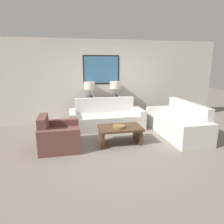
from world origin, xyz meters
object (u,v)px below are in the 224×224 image
Objects in this scene: decorative_bowl at (119,127)px; armchair_near_back_wall at (58,137)px; coffee_table at (120,131)px; couch_by_side at (177,124)px; console_table at (103,111)px; table_lamp_left at (90,88)px; table_lamp_right at (115,88)px; couch_by_back_wall at (107,119)px.

armchair_near_back_wall is (-1.40, 0.09, -0.18)m from decorative_bowl.
couch_by_side is at bearing 10.11° from coffee_table.
armchair_near_back_wall is (-1.34, -1.85, -0.10)m from console_table.
console_table is 0.87m from table_lamp_left.
table_lamp_right is 0.59× the size of coffee_table.
couch_by_side is 1.79m from decorative_bowl.
couch_by_side reaches higher than armchair_near_back_wall.
armchair_near_back_wall reaches higher than decorative_bowl.
couch_by_back_wall is 1.80m from armchair_near_back_wall.
decorative_bowl is (-0.36, -1.94, -0.69)m from table_lamp_right.
console_table is 4.65× the size of decorative_bowl.
table_lamp_left is at bearing 105.23° from coffee_table.
table_lamp_right is (0.41, 0.00, 0.77)m from console_table.
couch_by_side is at bearing 4.95° from armchair_near_back_wall.
coffee_table is (0.10, -1.88, -0.06)m from console_table.
couch_by_side reaches higher than console_table.
table_lamp_right is at bearing 131.25° from couch_by_side.
couch_by_back_wall is at bearing 41.52° from armchair_near_back_wall.
decorative_bowl is at bearing -100.36° from table_lamp_right.
table_lamp_right is 2.27m from couch_by_side.
coffee_table is (0.51, -1.88, -0.83)m from table_lamp_left.
table_lamp_right is 2.70m from armchair_near_back_wall.
decorative_bowl is at bearing -76.28° from table_lamp_left.
table_lamp_left reaches higher than couch_by_side.
couch_by_side is 3.16m from armchair_near_back_wall.
decorative_bowl is 1.42m from armchair_near_back_wall.
table_lamp_right is 2.03× the size of decorative_bowl.
decorative_bowl is at bearing -87.34° from couch_by_back_wall.
table_lamp_left is 0.28× the size of couch_by_back_wall.
table_lamp_right is at bearing 0.00° from table_lamp_left.
couch_by_side is (1.80, -0.92, 0.00)m from couch_by_back_wall.
couch_by_back_wall is at bearing -90.00° from console_table.
couch_by_back_wall is 1.29m from decorative_bowl.
table_lamp_left is 0.64× the size of armchair_near_back_wall.
decorative_bowl reaches higher than coffee_table.
couch_by_back_wall is 1.23m from coffee_table.
couch_by_back_wall and couch_by_side have the same top height.
armchair_near_back_wall is (-1.44, 0.03, -0.03)m from coffee_table.
couch_by_side reaches higher than decorative_bowl.
table_lamp_left is 2.85m from couch_by_side.
armchair_near_back_wall is (-1.76, -1.85, -0.87)m from table_lamp_right.
couch_by_side is 1.73m from coffee_table.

